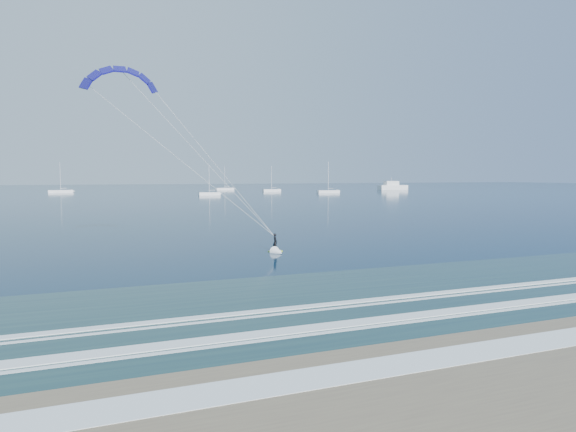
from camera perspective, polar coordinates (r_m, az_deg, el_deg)
The scene contains 8 objects.
ground at distance 23.22m, azimuth 14.37°, elevation -15.07°, with size 900.00×900.00×0.00m, color #072540.
kitesurfer_rig at distance 48.26m, azimuth -9.53°, elevation 6.35°, with size 19.95×4.67×18.04m.
motor_yacht at distance 286.61m, azimuth 11.52°, elevation 3.25°, with size 16.84×4.49×6.71m.
sailboat_2 at distance 252.28m, azimuth -23.93°, elevation 2.53°, with size 10.31×2.40×13.69m.
sailboat_3 at distance 202.57m, azimuth -8.73°, elevation 2.47°, with size 8.33×2.40×11.61m.
sailboat_4 at distance 273.71m, azimuth -7.03°, elevation 3.01°, with size 9.44×2.40×12.74m.
sailboat_5 at distance 245.06m, azimuth -1.84°, elevation 2.87°, with size 8.69×2.40×11.86m.
sailboat_6 at distance 228.07m, azimuth 4.49°, elevation 2.74°, with size 10.36×2.40×13.81m.
Camera 1 is at (-12.99, -17.63, 7.73)m, focal length 32.00 mm.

